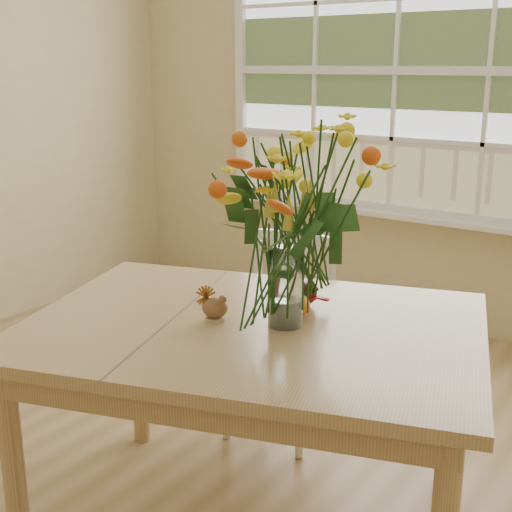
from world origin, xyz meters
The scene contains 9 objects.
floor centered at (0.00, 0.00, -0.01)m, with size 4.00×4.50×0.01m, color #997A4A.
wall_back centered at (0.00, 2.25, 1.35)m, with size 4.00×0.02×2.70m, color #CEB984.
window centered at (0.00, 2.21, 1.53)m, with size 2.42×0.12×1.74m.
dining_table centered at (0.52, 0.01, 0.69)m, with size 1.71×1.44×0.78m.
windsor_chair centered at (0.21, 0.69, 0.49)m, with size 0.45×0.44×0.86m.
flower_vase centered at (0.62, 0.05, 1.16)m, with size 0.53×0.53×0.63m.
pumpkin centered at (0.61, 0.12, 0.82)m, with size 0.10×0.10×0.08m, color orange.
turkey_figurine centered at (0.41, -0.05, 0.82)m, with size 0.10×0.10×0.11m.
dark_gourd centered at (0.57, 0.24, 0.82)m, with size 0.13×0.09×0.08m.
Camera 1 is at (1.72, -1.69, 1.59)m, focal length 48.00 mm.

